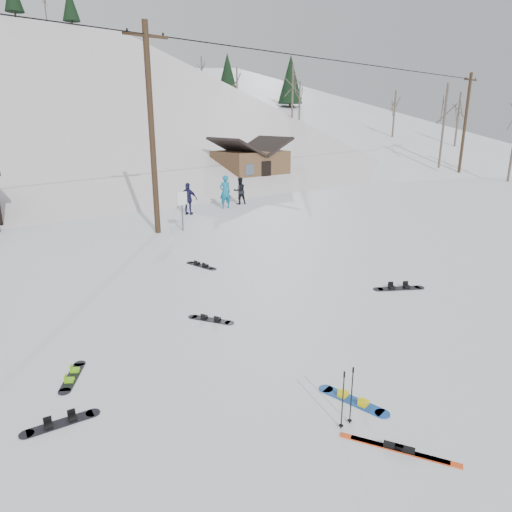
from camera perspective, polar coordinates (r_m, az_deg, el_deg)
ground at (r=10.12m, az=14.40°, el=-13.88°), size 200.00×200.00×0.00m
ridge_right at (r=73.03m, az=1.36°, el=3.99°), size 45.66×93.98×54.59m
treeline_right at (r=64.08m, az=4.63°, el=12.12°), size 20.00×60.00×10.00m
utility_pole at (r=21.20m, az=-12.93°, el=15.27°), size 2.00×0.26×9.00m
utility_pole_right at (r=46.69m, az=24.66°, el=14.78°), size 2.00×0.26×9.00m
trail_sign at (r=21.65m, az=-9.22°, el=6.42°), size 0.50×0.09×1.85m
cabin at (r=36.75m, az=-0.72°, el=11.11°), size 5.39×4.40×3.77m
hero_snowboard at (r=9.12m, az=12.03°, el=-17.21°), size 0.50×1.44×0.10m
hero_skis at (r=8.20m, az=17.43°, el=-22.04°), size 1.00×1.70×0.10m
ski_poles at (r=8.21m, az=11.32°, el=-16.94°), size 0.30×0.08×1.09m
board_scatter_a at (r=9.06m, az=-23.22°, el=-18.60°), size 1.33×0.35×0.09m
board_scatter_b at (r=12.15m, az=-5.66°, el=-7.88°), size 0.80×1.16×0.09m
board_scatter_c at (r=10.35m, az=-21.97°, el=-13.78°), size 0.81×1.13×0.09m
board_scatter_d at (r=14.91m, az=17.43°, el=-3.83°), size 1.46×1.00×0.12m
board_scatter_f at (r=16.51m, az=-6.85°, el=-1.18°), size 0.52×1.41×0.10m
skier_teal at (r=27.15m, az=-3.89°, el=8.00°), size 0.76×0.55×1.94m
skier_dark at (r=28.51m, az=-2.06°, el=8.14°), size 0.92×0.79×1.65m
skier_pink at (r=34.54m, az=-1.99°, el=9.78°), size 1.22×0.77×1.81m
skier_navy at (r=25.50m, az=-8.45°, el=7.08°), size 0.97×1.07×1.75m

